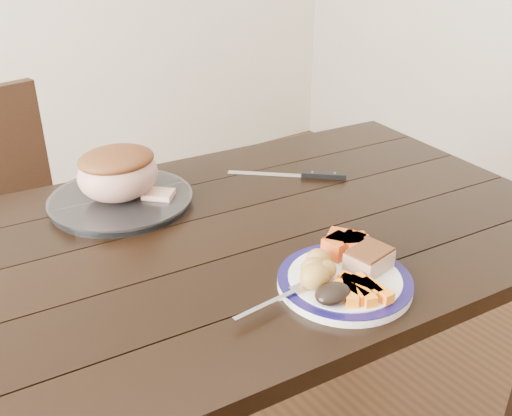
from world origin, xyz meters
TOP-DOWN VIEW (x-y plane):
  - dining_table at (-0.00, 0.00)m, footprint 1.69×1.07m
  - chair_far at (-0.31, 0.74)m, footprint 0.49×0.50m
  - dinner_plate at (0.09, -0.30)m, footprint 0.26×0.26m
  - plate_rim at (0.09, -0.30)m, footprint 0.26×0.26m
  - serving_platter at (-0.12, 0.27)m, footprint 0.34×0.34m
  - pork_slice at (0.14, -0.31)m, footprint 0.09×0.08m
  - roasted_potatoes at (0.03, -0.28)m, footprint 0.10×0.09m
  - carrot_batons at (0.07, -0.36)m, footprint 0.08×0.11m
  - pumpkin_wedges at (0.15, -0.24)m, footprint 0.09×0.09m
  - dark_mushroom at (0.01, -0.34)m, footprint 0.07×0.05m
  - fork at (-0.06, -0.28)m, footprint 0.18×0.03m
  - roast_joint at (-0.12, 0.27)m, footprint 0.19×0.17m
  - cut_slice at (-0.04, 0.21)m, footprint 0.09×0.09m
  - carving_knife at (0.36, 0.12)m, footprint 0.25×0.23m

SIDE VIEW (x-z plane):
  - chair_far at x=-0.31m, z-range 0.06..0.99m
  - dining_table at x=0.00m, z-range 0.28..1.03m
  - carving_knife at x=0.36m, z-range 0.75..0.76m
  - dinner_plate at x=0.09m, z-range 0.75..0.77m
  - serving_platter at x=-0.12m, z-range 0.75..0.77m
  - plate_rim at x=0.09m, z-range 0.76..0.78m
  - fork at x=-0.06m, z-range 0.77..0.77m
  - cut_slice at x=-0.04m, z-range 0.77..0.78m
  - carrot_batons at x=0.07m, z-range 0.77..0.79m
  - dark_mushroom at x=0.01m, z-range 0.77..0.80m
  - pork_slice at x=0.14m, z-range 0.77..0.81m
  - pumpkin_wedges at x=0.15m, z-range 0.77..0.81m
  - roasted_potatoes at x=0.03m, z-range 0.77..0.82m
  - roast_joint at x=-0.12m, z-range 0.77..0.89m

